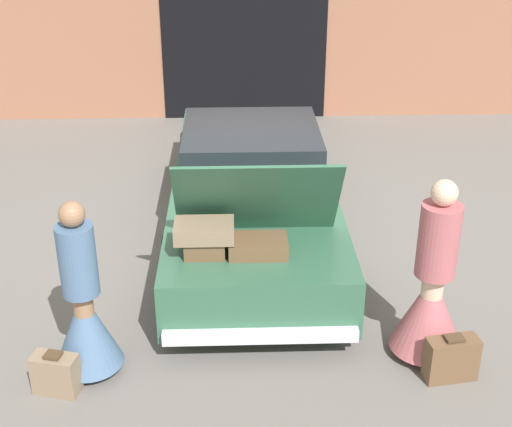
{
  "coord_description": "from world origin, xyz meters",
  "views": [
    {
      "loc": [
        -0.22,
        -7.73,
        4.03
      ],
      "look_at": [
        0.0,
        -1.38,
        0.92
      ],
      "focal_mm": 50.0,
      "sensor_mm": 36.0,
      "label": 1
    }
  ],
  "objects_px": {
    "suitcase_beside_right_person": "(451,359)",
    "car": "(252,189)",
    "person_left": "(84,314)",
    "suitcase_beside_left_person": "(56,374)",
    "person_right": "(431,296)"
  },
  "relations": [
    {
      "from": "suitcase_beside_right_person",
      "to": "car",
      "type": "bearing_deg",
      "value": 120.05
    },
    {
      "from": "person_left",
      "to": "suitcase_beside_left_person",
      "type": "relative_size",
      "value": 3.93
    },
    {
      "from": "person_left",
      "to": "person_right",
      "type": "xyz_separation_m",
      "value": [
        3.02,
        0.13,
        0.03
      ]
    },
    {
      "from": "person_right",
      "to": "suitcase_beside_left_person",
      "type": "height_order",
      "value": "person_right"
    },
    {
      "from": "person_left",
      "to": "suitcase_beside_right_person",
      "type": "height_order",
      "value": "person_left"
    },
    {
      "from": "car",
      "to": "person_right",
      "type": "height_order",
      "value": "person_right"
    },
    {
      "from": "car",
      "to": "person_left",
      "type": "height_order",
      "value": "car"
    },
    {
      "from": "person_right",
      "to": "suitcase_beside_left_person",
      "type": "xyz_separation_m",
      "value": [
        -3.25,
        -0.42,
        -0.43
      ]
    },
    {
      "from": "suitcase_beside_left_person",
      "to": "suitcase_beside_right_person",
      "type": "height_order",
      "value": "suitcase_beside_right_person"
    },
    {
      "from": "person_right",
      "to": "car",
      "type": "bearing_deg",
      "value": 29.3
    },
    {
      "from": "suitcase_beside_left_person",
      "to": "person_right",
      "type": "bearing_deg",
      "value": 7.41
    },
    {
      "from": "person_left",
      "to": "suitcase_beside_right_person",
      "type": "relative_size",
      "value": 3.46
    },
    {
      "from": "car",
      "to": "person_right",
      "type": "relative_size",
      "value": 2.96
    },
    {
      "from": "car",
      "to": "person_right",
      "type": "distance_m",
      "value": 2.9
    },
    {
      "from": "car",
      "to": "suitcase_beside_right_person",
      "type": "xyz_separation_m",
      "value": [
        1.64,
        -2.83,
        -0.36
      ]
    }
  ]
}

